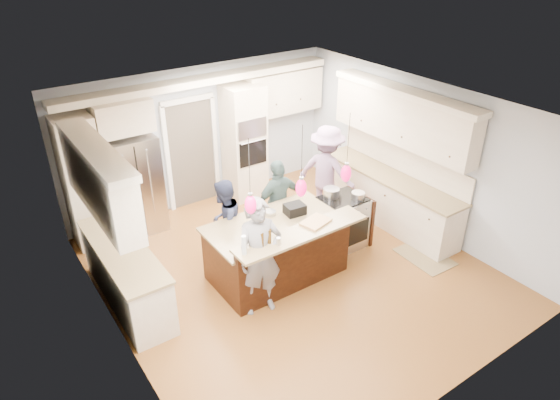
# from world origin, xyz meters

# --- Properties ---
(ground_plane) EXTENTS (6.00, 6.00, 0.00)m
(ground_plane) POSITION_xyz_m (0.00, 0.00, 0.00)
(ground_plane) COLOR #986429
(ground_plane) RESTS_ON ground
(room_shell) EXTENTS (5.54, 6.04, 2.72)m
(room_shell) POSITION_xyz_m (0.00, 0.00, 1.82)
(room_shell) COLOR #B2BCC6
(room_shell) RESTS_ON ground
(refrigerator) EXTENTS (0.90, 0.70, 1.80)m
(refrigerator) POSITION_xyz_m (-1.55, 2.64, 0.90)
(refrigerator) COLOR #B7B7BC
(refrigerator) RESTS_ON ground
(oven_column) EXTENTS (0.72, 0.69, 2.30)m
(oven_column) POSITION_xyz_m (0.75, 2.67, 1.15)
(oven_column) COLOR beige
(oven_column) RESTS_ON ground
(back_upper_cabinets) EXTENTS (5.30, 0.61, 2.54)m
(back_upper_cabinets) POSITION_xyz_m (-0.75, 2.76, 1.67)
(back_upper_cabinets) COLOR beige
(back_upper_cabinets) RESTS_ON ground
(right_counter_run) EXTENTS (0.64, 3.10, 2.51)m
(right_counter_run) POSITION_xyz_m (2.44, 0.30, 1.06)
(right_counter_run) COLOR beige
(right_counter_run) RESTS_ON ground
(left_cabinets) EXTENTS (0.64, 2.30, 2.51)m
(left_cabinets) POSITION_xyz_m (-2.44, 0.80, 1.06)
(left_cabinets) COLOR beige
(left_cabinets) RESTS_ON ground
(kitchen_island) EXTENTS (2.10, 1.46, 1.12)m
(kitchen_island) POSITION_xyz_m (-0.25, 0.07, 0.49)
(kitchen_island) COLOR black
(kitchen_island) RESTS_ON ground
(island_range) EXTENTS (0.82, 0.71, 0.92)m
(island_range) POSITION_xyz_m (1.16, 0.15, 0.46)
(island_range) COLOR #B7B7BC
(island_range) RESTS_ON ground
(pendant_lights) EXTENTS (1.75, 0.15, 1.03)m
(pendant_lights) POSITION_xyz_m (-0.25, -0.51, 1.80)
(pendant_lights) COLOR black
(pendant_lights) RESTS_ON ground
(person_bar_end) EXTENTS (0.73, 0.55, 1.80)m
(person_bar_end) POSITION_xyz_m (-0.90, -0.45, 0.90)
(person_bar_end) COLOR slate
(person_bar_end) RESTS_ON ground
(person_far_left) EXTENTS (0.90, 0.84, 1.47)m
(person_far_left) POSITION_xyz_m (-0.74, 0.85, 0.74)
(person_far_left) COLOR #272D4C
(person_far_left) RESTS_ON ground
(person_far_right) EXTENTS (0.92, 0.39, 1.55)m
(person_far_right) POSITION_xyz_m (0.32, 0.85, 0.78)
(person_far_right) COLOR #456060
(person_far_right) RESTS_ON ground
(person_range_side) EXTENTS (1.09, 1.32, 1.78)m
(person_range_side) POSITION_xyz_m (1.60, 1.14, 0.89)
(person_range_side) COLOR gray
(person_range_side) RESTS_ON ground
(floor_rug) EXTENTS (0.66, 0.94, 0.01)m
(floor_rug) POSITION_xyz_m (2.06, -0.96, 0.01)
(floor_rug) COLOR olive
(floor_rug) RESTS_ON ground
(water_bottle) EXTENTS (0.07, 0.07, 0.28)m
(water_bottle) POSITION_xyz_m (-1.19, -0.55, 1.26)
(water_bottle) COLOR silver
(water_bottle) RESTS_ON kitchen_island
(beer_bottle_a) EXTENTS (0.06, 0.06, 0.21)m
(beer_bottle_a) POSITION_xyz_m (-0.78, -0.52, 1.23)
(beer_bottle_a) COLOR #422A0B
(beer_bottle_a) RESTS_ON kitchen_island
(beer_bottle_b) EXTENTS (0.05, 0.05, 0.22)m
(beer_bottle_b) POSITION_xyz_m (-0.91, -0.53, 1.23)
(beer_bottle_b) COLOR #422A0B
(beer_bottle_b) RESTS_ON kitchen_island
(beer_bottle_c) EXTENTS (0.07, 0.07, 0.21)m
(beer_bottle_c) POSITION_xyz_m (-0.76, -0.45, 1.23)
(beer_bottle_c) COLOR #422A0B
(beer_bottle_c) RESTS_ON kitchen_island
(drink_can) EXTENTS (0.08, 0.08, 0.11)m
(drink_can) POSITION_xyz_m (-0.70, -0.63, 1.18)
(drink_can) COLOR #B7B7BC
(drink_can) RESTS_ON kitchen_island
(cutting_board) EXTENTS (0.48, 0.39, 0.03)m
(cutting_board) POSITION_xyz_m (0.06, -0.47, 1.14)
(cutting_board) COLOR tan
(cutting_board) RESTS_ON kitchen_island
(pot_large) EXTENTS (0.27, 0.27, 0.16)m
(pot_large) POSITION_xyz_m (1.00, 0.30, 1.00)
(pot_large) COLOR #B7B7BC
(pot_large) RESTS_ON island_range
(pot_small) EXTENTS (0.22, 0.22, 0.11)m
(pot_small) POSITION_xyz_m (1.34, 0.01, 0.98)
(pot_small) COLOR #B7B7BC
(pot_small) RESTS_ON island_range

